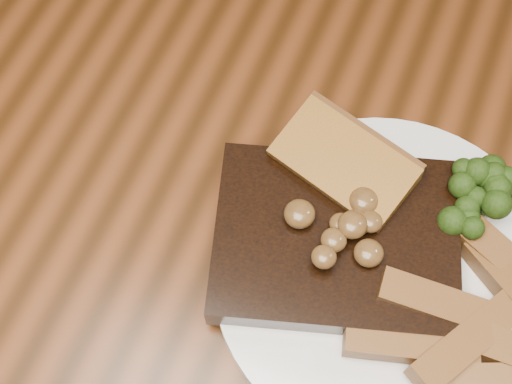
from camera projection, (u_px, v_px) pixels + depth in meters
dining_table at (250, 262)px, 0.66m from camera, size 1.60×0.90×0.75m
plate at (386, 273)px, 0.55m from camera, size 0.30×0.30×0.01m
steak at (335, 241)px, 0.54m from camera, size 0.22×0.19×0.03m
steak_bone at (306, 317)px, 0.52m from camera, size 0.14×0.06×0.02m
mushroom_pile at (341, 221)px, 0.52m from camera, size 0.06×0.06×0.03m
garlic_bread at (341, 176)px, 0.57m from camera, size 0.12×0.09×0.02m
potato_wedges at (470, 309)px, 0.52m from camera, size 0.12×0.12×0.02m
broccoli_cluster at (482, 193)px, 0.55m from camera, size 0.07×0.07×0.04m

